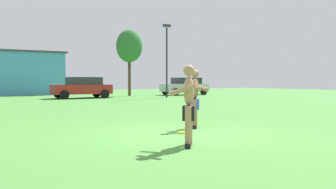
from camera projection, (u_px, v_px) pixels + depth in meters
ground_plane at (181, 135)px, 8.85m from camera, size 80.00×80.00×0.00m
player_with_cap at (195, 96)px, 10.10m from camera, size 0.72×0.85×1.66m
player_in_black at (188, 103)px, 7.33m from camera, size 0.76×0.80×1.66m
frisbee at (182, 132)px, 9.21m from camera, size 0.26×0.26×0.03m
car_red_near_post at (82, 87)px, 26.85m from camera, size 4.31×2.04×1.58m
car_silver_far_end at (185, 86)px, 32.87m from camera, size 4.34×2.10×1.58m
lamp_post at (167, 53)px, 27.61m from camera, size 0.60×0.24×5.63m
tree_behind_players at (129, 46)px, 30.86m from camera, size 2.27×2.27×5.69m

